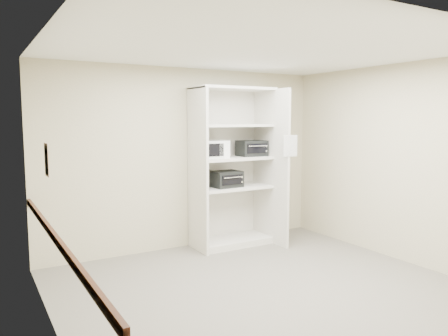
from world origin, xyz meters
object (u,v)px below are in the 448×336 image
toaster_oven_lower (226,179)px  toaster_oven_upper (252,148)px  microwave (212,149)px  shelving_unit (235,172)px

toaster_oven_lower → toaster_oven_upper: bearing=-1.0°
toaster_oven_upper → toaster_oven_lower: (-0.48, -0.02, -0.45)m
toaster_oven_upper → toaster_oven_lower: 0.66m
microwave → toaster_oven_upper: microwave is taller
shelving_unit → toaster_oven_lower: size_ratio=5.53×
shelving_unit → microwave: 0.53m
shelving_unit → toaster_oven_upper: 0.47m
toaster_oven_upper → toaster_oven_lower: toaster_oven_upper is taller
shelving_unit → toaster_oven_upper: (0.31, -0.00, 0.36)m
shelving_unit → microwave: size_ratio=5.61×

